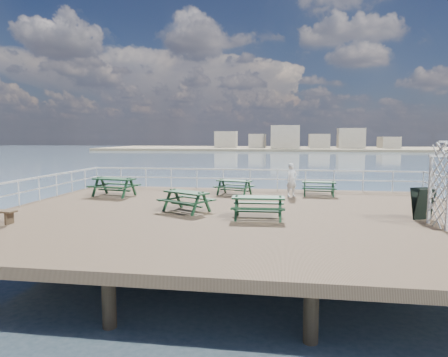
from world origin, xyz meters
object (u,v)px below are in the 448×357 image
Objects in this scene: picnic_table_b at (234,184)px; person at (292,180)px; picnic_table_e at (258,203)px; picnic_table_d at (186,197)px; picnic_table_c at (319,185)px; picnic_table_a at (114,183)px.

person is at bearing 13.72° from picnic_table_b.
picnic_table_b is 1.08× the size of picnic_table_e.
person is (4.02, 4.41, 0.24)m from picnic_table_d.
picnic_table_c is at bearing 72.57° from picnic_table_d.
picnic_table_a reaches higher than picnic_table_b.
picnic_table_c is 6.42m from picnic_table_e.
picnic_table_e is (-2.53, -5.91, 0.07)m from picnic_table_c.
picnic_table_d is (-5.31, -4.95, 0.06)m from picnic_table_c.
person reaches higher than picnic_table_c.
picnic_table_d reaches higher than picnic_table_b.
picnic_table_c is at bearing 64.73° from picnic_table_e.
picnic_table_a is 1.44× the size of person.
picnic_table_b is 1.22× the size of picnic_table_c.
picnic_table_b is 4.07m from picnic_table_c.
picnic_table_e is 1.17× the size of person.
picnic_table_e is 5.51m from person.
picnic_table_d is 5.97m from person.
picnic_table_a is 8.47m from person.
picnic_table_d is at bearing -88.15° from picnic_table_b.
picnic_table_d is at bearing -165.73° from person.
picnic_table_b is 5.75m from picnic_table_e.
person is (1.23, 5.37, 0.23)m from picnic_table_e.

